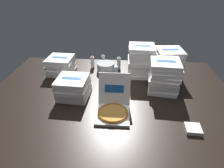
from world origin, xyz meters
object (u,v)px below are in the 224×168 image
(pizza_stack_right_mid, at_px, (141,61))
(ice_bucket, at_px, (106,67))
(pizza_stack_right_far, at_px, (168,63))
(napkin_pile, at_px, (193,129))
(open_pizza_box, at_px, (113,106))
(water_bottle_0, at_px, (119,63))
(water_bottle_1, at_px, (116,72))
(water_bottle_2, at_px, (92,62))
(pizza_stack_right_near, at_px, (61,65))
(pizza_stack_left_near, at_px, (73,87))
(pizza_stack_center_near, at_px, (164,76))
(water_bottle_3, at_px, (103,61))

(pizza_stack_right_mid, distance_m, ice_bucket, 0.57)
(pizza_stack_right_far, distance_m, napkin_pile, 1.21)
(open_pizza_box, relative_size, pizza_stack_right_mid, 1.07)
(pizza_stack_right_mid, distance_m, water_bottle_0, 0.41)
(water_bottle_1, bearing_deg, water_bottle_2, 139.96)
(pizza_stack_right_mid, bearing_deg, water_bottle_0, 151.20)
(pizza_stack_right_near, relative_size, pizza_stack_left_near, 1.00)
(open_pizza_box, relative_size, pizza_stack_center_near, 1.14)
(pizza_stack_right_near, relative_size, water_bottle_2, 2.09)
(pizza_stack_right_mid, distance_m, water_bottle_2, 0.81)
(pizza_stack_right_mid, distance_m, pizza_stack_center_near, 0.51)
(pizza_stack_right_near, relative_size, water_bottle_1, 2.09)
(water_bottle_3, bearing_deg, napkin_pile, -53.64)
(pizza_stack_right_mid, distance_m, napkin_pile, 1.30)
(pizza_stack_right_far, bearing_deg, water_bottle_0, 166.20)
(water_bottle_3, bearing_deg, pizza_stack_center_near, -37.95)
(pizza_stack_left_near, bearing_deg, pizza_stack_center_near, 11.96)
(pizza_stack_right_near, height_order, pizza_stack_left_near, same)
(pizza_stack_right_mid, bearing_deg, open_pizza_box, -110.25)
(pizza_stack_center_near, distance_m, water_bottle_0, 0.88)
(pizza_stack_right_mid, distance_m, pizza_stack_left_near, 1.11)
(pizza_stack_left_near, bearing_deg, open_pizza_box, -28.44)
(open_pizza_box, xyz_separation_m, pizza_stack_left_near, (-0.52, 0.28, 0.05))
(napkin_pile, bearing_deg, pizza_stack_right_far, 93.06)
(pizza_stack_left_near, xyz_separation_m, water_bottle_3, (0.27, 0.93, -0.04))
(water_bottle_2, bearing_deg, water_bottle_3, 20.51)
(pizza_stack_center_near, xyz_separation_m, water_bottle_3, (-0.88, 0.69, -0.11))
(pizza_stack_left_near, bearing_deg, water_bottle_1, 45.90)
(pizza_stack_center_near, height_order, water_bottle_0, pizza_stack_center_near)
(pizza_stack_center_near, bearing_deg, ice_bucket, 148.78)
(open_pizza_box, bearing_deg, pizza_stack_center_near, 39.98)
(pizza_stack_right_mid, height_order, pizza_stack_center_near, pizza_stack_right_mid)
(pizza_stack_right_near, height_order, water_bottle_2, pizza_stack_right_near)
(pizza_stack_right_far, relative_size, water_bottle_0, 2.09)
(water_bottle_0, xyz_separation_m, napkin_pile, (0.81, -1.38, -0.07))
(pizza_stack_right_near, relative_size, water_bottle_3, 2.09)
(pizza_stack_right_mid, relative_size, water_bottle_1, 2.35)
(open_pizza_box, distance_m, water_bottle_3, 1.24)
(pizza_stack_right_near, bearing_deg, pizza_stack_right_far, 1.31)
(open_pizza_box, height_order, water_bottle_3, open_pizza_box)
(pizza_stack_left_near, relative_size, water_bottle_1, 2.10)
(napkin_pile, bearing_deg, pizza_stack_right_near, 145.62)
(ice_bucket, bearing_deg, pizza_stack_right_far, -4.10)
(pizza_stack_left_near, distance_m, water_bottle_0, 1.01)
(open_pizza_box, height_order, pizza_stack_right_far, pizza_stack_right_far)
(napkin_pile, bearing_deg, water_bottle_3, 126.36)
(pizza_stack_right_mid, height_order, ice_bucket, pizza_stack_right_mid)
(water_bottle_2, height_order, napkin_pile, water_bottle_2)
(open_pizza_box, relative_size, water_bottle_1, 2.51)
(open_pizza_box, bearing_deg, pizza_stack_left_near, 151.56)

